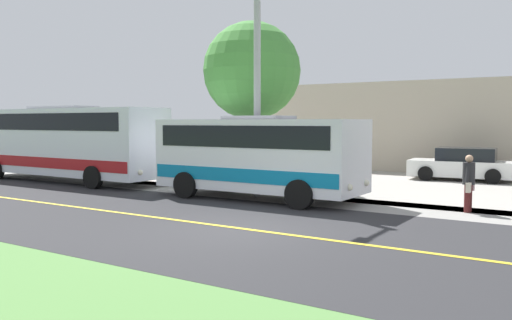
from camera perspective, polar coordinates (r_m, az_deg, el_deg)
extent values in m
plane|color=#548442|center=(13.15, -1.50, -7.34)|extent=(120.00, 120.00, 0.00)
cube|color=#28282B|center=(13.15, -1.50, -7.33)|extent=(8.00, 100.00, 0.01)
cube|color=gray|center=(17.63, 8.06, -4.43)|extent=(2.40, 100.00, 0.01)
cube|color=#9E9991|center=(23.59, 22.13, -2.53)|extent=(14.00, 36.00, 0.01)
cube|color=gold|center=(13.15, -1.50, -7.30)|extent=(0.16, 100.00, 0.00)
cube|color=white|center=(17.98, 0.27, 0.63)|extent=(2.38, 7.07, 2.33)
cube|color=#0C72A5|center=(18.03, 0.27, -1.33)|extent=(2.42, 6.93, 0.44)
cube|color=black|center=(17.95, 0.27, 2.59)|extent=(2.42, 6.37, 0.70)
cube|color=gray|center=(17.95, 0.27, 4.54)|extent=(1.43, 2.12, 0.12)
cylinder|color=black|center=(18.08, 8.19, -2.79)|extent=(0.25, 0.90, 0.90)
cylinder|color=black|center=(15.96, 4.63, -3.68)|extent=(0.25, 0.90, 0.90)
cylinder|color=black|center=(20.28, -3.16, -2.00)|extent=(0.25, 0.90, 0.90)
cylinder|color=black|center=(18.41, -7.52, -2.66)|extent=(0.25, 0.90, 0.90)
sphere|color=#F2EACC|center=(17.04, 11.63, -2.41)|extent=(0.20, 0.20, 0.20)
sphere|color=#F2EACC|center=(15.83, 9.92, -2.88)|extent=(0.20, 0.20, 0.20)
cube|color=silver|center=(24.84, -19.81, 1.89)|extent=(2.32, 10.43, 2.80)
cube|color=maroon|center=(24.88, -19.77, -0.06)|extent=(2.36, 10.22, 0.44)
cube|color=black|center=(24.82, -19.86, 3.85)|extent=(2.36, 9.39, 0.70)
cube|color=gray|center=(24.83, -19.90, 5.25)|extent=(1.39, 3.13, 0.12)
cylinder|color=black|center=(23.25, -12.60, -1.31)|extent=(0.25, 0.90, 0.90)
cylinder|color=black|center=(21.69, -16.95, -1.78)|extent=(0.25, 0.90, 0.90)
cylinder|color=black|center=(28.20, -21.89, -0.57)|extent=(0.25, 0.90, 0.90)
sphere|color=#F2EACC|center=(21.47, -9.83, -1.05)|extent=(0.20, 0.20, 0.20)
sphere|color=#F2EACC|center=(20.55, -12.23, -1.31)|extent=(0.20, 0.20, 0.20)
cylinder|color=#4C1919|center=(16.73, 21.71, -3.77)|extent=(0.18, 0.18, 0.80)
cylinder|color=#4C1919|center=(16.53, 21.58, -3.85)|extent=(0.18, 0.18, 0.80)
cylinder|color=#262628|center=(16.55, 21.71, -1.34)|extent=(0.34, 0.34, 0.64)
sphere|color=tan|center=(16.52, 21.75, 0.14)|extent=(0.22, 0.22, 0.22)
cylinder|color=#262628|center=(16.73, 21.83, -1.18)|extent=(0.27, 0.10, 0.58)
cube|color=beige|center=(16.83, 22.01, -2.56)|extent=(0.20, 0.12, 0.28)
cylinder|color=#262628|center=(16.37, 21.59, -1.28)|extent=(0.27, 0.10, 0.58)
cube|color=beige|center=(16.33, 21.67, -2.75)|extent=(0.20, 0.12, 0.28)
cylinder|color=#9E9EA3|center=(18.63, 0.13, 8.69)|extent=(0.24, 0.24, 8.19)
cube|color=white|center=(25.45, 20.98, -0.84)|extent=(2.18, 4.54, 0.70)
cube|color=black|center=(25.38, 21.47, 0.57)|extent=(1.74, 2.55, 0.57)
cylinder|color=black|center=(24.77, 17.59, -1.38)|extent=(0.28, 0.66, 0.64)
cylinder|color=black|center=(26.54, 18.27, -1.04)|extent=(0.28, 0.66, 0.64)
cylinder|color=black|center=(24.45, 23.90, -1.61)|extent=(0.28, 0.66, 0.64)
cylinder|color=black|center=(26.24, 24.16, -1.25)|extent=(0.28, 0.66, 0.64)
cylinder|color=brown|center=(21.59, -0.45, 1.40)|extent=(0.36, 0.36, 3.17)
sphere|color=#478C3D|center=(21.66, -0.45, 9.49)|extent=(3.90, 3.90, 3.90)
cube|color=#B7A893|center=(32.82, 20.38, 3.40)|extent=(10.00, 20.37, 4.68)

